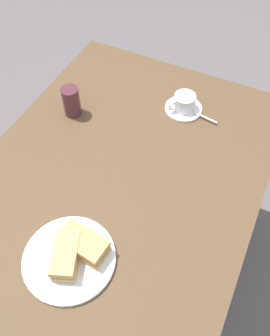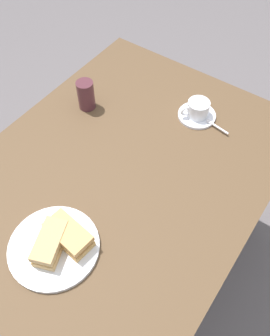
{
  "view_description": "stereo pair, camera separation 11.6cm",
  "coord_description": "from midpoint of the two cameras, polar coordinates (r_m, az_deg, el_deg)",
  "views": [
    {
      "loc": [
        0.62,
        0.35,
        1.73
      ],
      "look_at": [
        -0.01,
        0.05,
        0.8
      ],
      "focal_mm": 38.24,
      "sensor_mm": 36.0,
      "label": 1
    },
    {
      "loc": [
        0.56,
        0.45,
        1.73
      ],
      "look_at": [
        -0.01,
        0.05,
        0.8
      ],
      "focal_mm": 38.24,
      "sensor_mm": 36.0,
      "label": 2
    }
  ],
  "objects": [
    {
      "name": "ground_plane",
      "position": [
        1.87,
        0.48,
        -14.25
      ],
      "size": [
        6.0,
        6.0,
        0.0
      ],
      "primitive_type": "plane",
      "color": "#5E5759"
    },
    {
      "name": "coffee_cup",
      "position": [
        1.36,
        12.43,
        9.14
      ],
      "size": [
        0.1,
        0.09,
        0.06
      ],
      "color": "white",
      "rests_on": "coffee_saucer"
    },
    {
      "name": "dining_table",
      "position": [
        1.28,
        0.68,
        -2.91
      ],
      "size": [
        1.19,
        0.91,
        0.77
      ],
      "color": "brown",
      "rests_on": "ground_plane"
    },
    {
      "name": "coffee_saucer",
      "position": [
        1.38,
        12.22,
        8.07
      ],
      "size": [
        0.14,
        0.14,
        0.01
      ],
      "primitive_type": "cylinder",
      "color": "white",
      "rests_on": "dining_table"
    },
    {
      "name": "sandwich_plate",
      "position": [
        1.06,
        -9.68,
        -12.56
      ],
      "size": [
        0.26,
        0.26,
        0.01
      ],
      "primitive_type": "cylinder",
      "color": "white",
      "rests_on": "dining_table"
    },
    {
      "name": "drinking_glass",
      "position": [
        1.36,
        -5.38,
        11.39
      ],
      "size": [
        0.06,
        0.06,
        0.12
      ],
      "primitive_type": "cylinder",
      "color": "#4F272F",
      "rests_on": "dining_table"
    },
    {
      "name": "sandwich_front",
      "position": [
        1.03,
        -10.17,
        -11.96
      ],
      "size": [
        0.15,
        0.11,
        0.06
      ],
      "color": "tan",
      "rests_on": "sandwich_plate"
    },
    {
      "name": "spoon",
      "position": [
        1.35,
        14.81,
        6.62
      ],
      "size": [
        0.03,
        0.1,
        0.01
      ],
      "color": "silver",
      "rests_on": "coffee_saucer"
    },
    {
      "name": "sandwich_back",
      "position": [
        1.03,
        -7.33,
        -10.75
      ],
      "size": [
        0.09,
        0.15,
        0.05
      ],
      "color": "tan",
      "rests_on": "sandwich_plate"
    }
  ]
}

